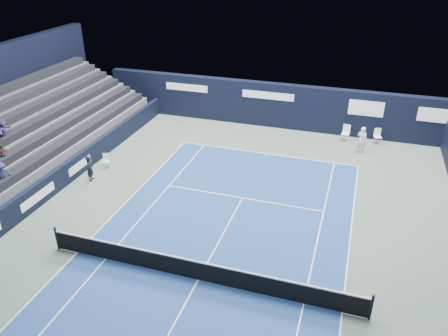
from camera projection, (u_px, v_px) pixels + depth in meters
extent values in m
plane|color=#4F5E53|center=(215.00, 249.00, 18.70)|extent=(48.00, 48.00, 0.00)
cube|color=navy|center=(198.00, 280.00, 17.02)|extent=(10.97, 23.77, 0.01)
cube|color=white|center=(345.00, 134.00, 28.53)|extent=(0.55, 0.53, 0.05)
cube|color=white|center=(347.00, 129.00, 28.56)|extent=(0.48, 0.11, 0.57)
cylinder|color=white|center=(349.00, 137.00, 28.71)|extent=(0.03, 0.03, 0.50)
cylinder|color=white|center=(342.00, 136.00, 28.88)|extent=(0.03, 0.03, 0.50)
cylinder|color=white|center=(347.00, 139.00, 28.41)|extent=(0.03, 0.03, 0.50)
cylinder|color=white|center=(341.00, 138.00, 28.57)|extent=(0.03, 0.03, 0.50)
cube|color=white|center=(378.00, 137.00, 28.16)|extent=(0.55, 0.54, 0.04)
cube|color=white|center=(377.00, 132.00, 28.21)|extent=(0.43, 0.16, 0.53)
cylinder|color=white|center=(379.00, 139.00, 28.43)|extent=(0.03, 0.03, 0.47)
cylinder|color=white|center=(373.00, 139.00, 28.43)|extent=(0.03, 0.03, 0.47)
cylinder|color=white|center=(381.00, 141.00, 28.11)|extent=(0.03, 0.03, 0.47)
cylinder|color=white|center=(375.00, 141.00, 28.12)|extent=(0.03, 0.03, 0.47)
cube|color=white|center=(106.00, 161.00, 25.23)|extent=(0.47, 0.45, 0.04)
cube|color=white|center=(106.00, 157.00, 25.28)|extent=(0.36, 0.14, 0.44)
cylinder|color=white|center=(110.00, 163.00, 25.46)|extent=(0.02, 0.02, 0.39)
cylinder|color=white|center=(104.00, 163.00, 25.46)|extent=(0.02, 0.02, 0.39)
cylinder|color=white|center=(109.00, 166.00, 25.19)|extent=(0.02, 0.02, 0.39)
cylinder|color=white|center=(103.00, 166.00, 25.19)|extent=(0.02, 0.02, 0.39)
imported|color=black|center=(90.00, 168.00, 23.76)|extent=(0.50, 0.62, 1.46)
cube|color=white|center=(267.00, 154.00, 27.03)|extent=(10.97, 0.06, 0.00)
cube|color=white|center=(342.00, 313.00, 15.52)|extent=(0.06, 23.77, 0.00)
cube|color=white|center=(77.00, 252.00, 18.50)|extent=(0.06, 23.77, 0.00)
cube|color=white|center=(304.00, 304.00, 15.90)|extent=(0.06, 23.77, 0.00)
cube|color=white|center=(106.00, 259.00, 18.13)|extent=(0.06, 23.77, 0.00)
cube|color=white|center=(243.00, 198.00, 22.41)|extent=(8.23, 0.06, 0.00)
cube|color=white|center=(198.00, 280.00, 17.01)|extent=(0.06, 12.80, 0.00)
cube|color=white|center=(266.00, 155.00, 26.90)|extent=(0.06, 0.30, 0.00)
cylinder|color=black|center=(371.00, 307.00, 15.02)|extent=(0.10, 0.10, 1.10)
cylinder|color=black|center=(57.00, 238.00, 18.50)|extent=(0.10, 0.10, 1.10)
cube|color=black|center=(198.00, 271.00, 16.80)|extent=(12.80, 0.03, 0.86)
cube|color=white|center=(197.00, 262.00, 16.59)|extent=(12.80, 0.05, 0.06)
cube|color=black|center=(282.00, 106.00, 30.20)|extent=(26.00, 0.60, 3.10)
cube|color=silver|center=(187.00, 87.00, 31.48)|extent=(3.20, 0.02, 0.50)
cube|color=silver|center=(268.00, 96.00, 29.85)|extent=(3.60, 0.02, 0.50)
cube|color=silver|center=(366.00, 108.00, 28.18)|extent=(2.20, 0.02, 1.00)
cube|color=silver|center=(433.00, 115.00, 27.09)|extent=(1.80, 0.02, 0.90)
cube|color=black|center=(77.00, 165.00, 24.38)|extent=(0.30, 22.00, 1.20)
cube|color=silver|center=(38.00, 197.00, 21.38)|extent=(0.02, 2.40, 0.45)
cube|color=silver|center=(80.00, 165.00, 24.33)|extent=(0.02, 2.00, 0.45)
cube|color=#515053|center=(78.00, 153.00, 25.28)|extent=(0.90, 16.00, 1.65)
cube|color=#4F5052|center=(64.00, 147.00, 25.42)|extent=(0.90, 16.00, 2.10)
cube|color=#535456|center=(50.00, 142.00, 25.56)|extent=(0.90, 16.00, 2.55)
cube|color=#4B4B4D|center=(37.00, 136.00, 25.70)|extent=(0.90, 16.00, 3.00)
cube|color=#444446|center=(23.00, 131.00, 25.84)|extent=(0.90, 16.00, 3.45)
cube|color=#4B4B4D|center=(10.00, 126.00, 25.98)|extent=(0.90, 16.00, 3.90)
cube|color=black|center=(75.00, 136.00, 24.80)|extent=(0.63, 15.20, 0.40)
cube|color=black|center=(60.00, 127.00, 24.84)|extent=(0.63, 15.20, 0.40)
cube|color=black|center=(46.00, 118.00, 24.87)|extent=(0.63, 15.20, 0.40)
cube|color=black|center=(31.00, 109.00, 24.91)|extent=(0.63, 15.20, 0.40)
cube|color=black|center=(16.00, 100.00, 24.94)|extent=(0.63, 15.20, 0.40)
cube|color=black|center=(2.00, 91.00, 24.98)|extent=(0.63, 15.20, 0.40)
imported|color=navy|center=(2.00, 174.00, 19.98)|extent=(0.68, 0.87, 1.19)
imported|color=#4F2F30|center=(3.00, 154.00, 21.03)|extent=(0.25, 0.58, 0.99)
imported|color=#3C3663|center=(4.00, 131.00, 22.04)|extent=(0.73, 1.24, 1.27)
imported|color=white|center=(362.00, 140.00, 26.85)|extent=(0.71, 0.56, 1.69)
cylinder|color=black|center=(360.00, 138.00, 26.55)|extent=(0.03, 0.29, 0.13)
torus|color=black|center=(360.00, 138.00, 26.29)|extent=(0.30, 0.13, 0.29)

